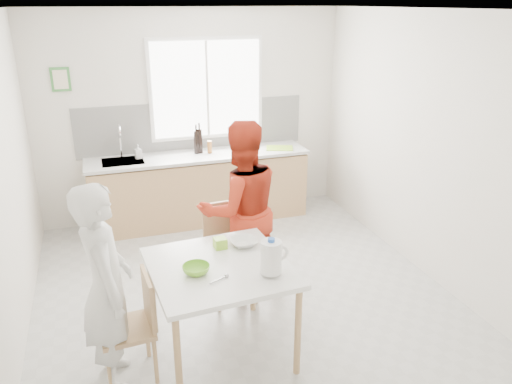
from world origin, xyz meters
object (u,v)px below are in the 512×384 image
Objects in this scene: bowl_green at (196,269)px; wine_bottle_a at (200,141)px; wine_bottle_b at (197,142)px; dining_table at (220,275)px; chair_left at (135,322)px; milk_jug at (272,257)px; person_white at (107,288)px; bowl_white at (244,242)px; chair_far at (228,247)px; person_red at (241,210)px.

wine_bottle_a reaches higher than bowl_green.
bowl_green is 0.70× the size of wine_bottle_b.
dining_table is 1.32× the size of chair_left.
wine_bottle_b is (0.07, 3.02, 0.10)m from milk_jug.
dining_table is at bearing -90.00° from person_white.
dining_table is 3.77× the size of wine_bottle_b.
chair_left is 2.85× the size of wine_bottle_b.
bowl_white is at bearing 34.68° from bowl_green.
person_white is at bearing 179.38° from bowl_green.
bowl_green is at bearing 156.29° from milk_jug.
wine_bottle_b reaches higher than chair_far.
milk_jug reaches higher than dining_table.
chair_left is at bearing -141.55° from chair_far.
bowl_green reaches higher than bowl_white.
bowl_white is 2.51m from wine_bottle_b.
dining_table is 2.81m from wine_bottle_b.
wine_bottle_b reaches higher than dining_table.
wine_bottle_b is (0.13, 2.49, 0.22)m from bowl_white.
bowl_white is (0.97, 0.31, 0.38)m from chair_left.
bowl_green is (-0.64, -0.95, -0.03)m from person_red.
person_red reaches higher than bowl_white.
chair_far is at bearing -94.71° from wine_bottle_a.
person_white is at bearing 166.68° from milk_jug.
person_red reaches higher than dining_table.
person_red is at bearing 63.46° from dining_table.
person_white reaches higher than wine_bottle_a.
bowl_green is at bearing -102.95° from wine_bottle_a.
bowl_green is 0.58m from bowl_white.
bowl_green is (0.66, -0.01, 0.04)m from person_white.
person_red is 1.15m from milk_jug.
dining_table is 0.24m from bowl_green.
chair_left is 3.02× the size of milk_jug.
chair_far is 0.54× the size of person_red.
milk_jug reaches higher than chair_left.
dining_table is 0.70× the size of person_white.
person_red is at bearing 56.04° from bowl_green.
wine_bottle_a is (0.65, 2.83, 0.23)m from bowl_green.
bowl_white is at bearing 92.62° from milk_jug.
person_white is 3.12m from wine_bottle_a.
wine_bottle_b is at bearing -92.79° from person_red.
bowl_green is (0.49, -0.02, 0.38)m from chair_left.
wine_bottle_b is (0.41, 2.76, 0.33)m from dining_table.
bowl_green is 2.90m from wine_bottle_b.
person_white is (-0.86, -0.06, 0.08)m from dining_table.
wine_bottle_a is (0.45, 2.77, 0.34)m from dining_table.
person_white is 0.66m from bowl_green.
person_red is 1.89m from wine_bottle_a.
person_red is at bearing 81.27° from milk_jug.
person_white is 3.10m from wine_bottle_b.
person_white is 0.93× the size of person_red.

